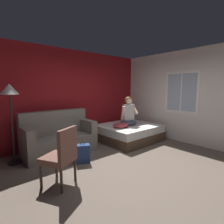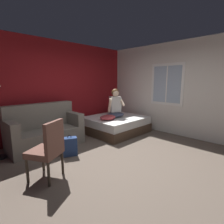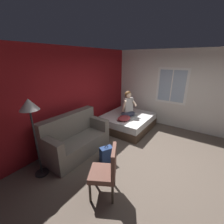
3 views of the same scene
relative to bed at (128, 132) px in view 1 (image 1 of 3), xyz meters
name	(u,v)px [view 1 (image 1 of 3)]	position (x,y,z in m)	size (l,w,h in m)	color
ground_plane	(133,171)	(-1.42, -1.53, -0.24)	(40.00, 40.00, 0.00)	brown
wall_back_accent	(70,97)	(-1.42, 1.01, 1.11)	(10.00, 0.16, 2.70)	maroon
wall_side_with_window	(196,97)	(1.15, -1.52, 1.12)	(0.19, 6.31, 2.70)	silver
bed	(128,132)	(0.00, 0.00, 0.00)	(1.73, 1.59, 0.48)	#4C3828
couch	(59,137)	(-2.09, 0.39, 0.16)	(1.71, 0.84, 1.04)	slate
side_chair	(61,154)	(-2.69, -1.09, 0.30)	(0.63, 0.63, 0.98)	#382D23
person_seated	(128,114)	(0.00, -0.01, 0.60)	(0.65, 0.60, 0.88)	#383D51
backpack	(83,154)	(-1.96, -0.53, -0.04)	(0.35, 0.33, 0.46)	navy
throw_pillow	(121,125)	(-0.45, -0.13, 0.31)	(0.48, 0.36, 0.14)	#993338
cell_phone	(124,128)	(-0.39, -0.23, 0.25)	(0.07, 0.14, 0.01)	black
floor_lamp	(10,97)	(-3.10, 0.39, 1.19)	(0.36, 0.36, 1.70)	black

